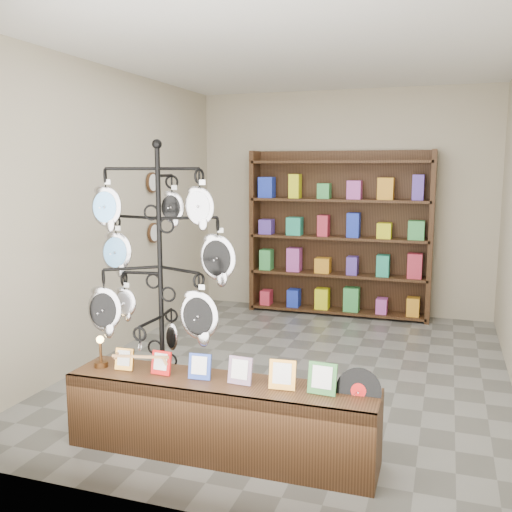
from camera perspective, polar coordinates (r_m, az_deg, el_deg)
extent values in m
plane|color=slate|center=(5.77, 3.85, -11.19)|extent=(5.00, 5.00, 0.00)
plane|color=#ACA18A|center=(7.88, 8.64, 5.27)|extent=(4.00, 0.00, 4.00)
plane|color=#ACA18A|center=(3.10, -7.76, 0.03)|extent=(4.00, 0.00, 4.00)
plane|color=#ACA18A|center=(6.25, -14.06, 4.22)|extent=(0.00, 5.00, 5.00)
plane|color=white|center=(5.52, 4.19, 19.53)|extent=(5.00, 5.00, 0.00)
cylinder|color=black|center=(4.58, -9.16, -16.60)|extent=(0.50, 0.50, 0.03)
cylinder|color=black|center=(4.24, -9.50, -3.75)|extent=(0.04, 0.04, 2.12)
sphere|color=black|center=(4.14, -9.88, 10.97)|extent=(0.07, 0.07, 0.07)
ellipsoid|color=silver|center=(4.54, -8.42, -8.00)|extent=(0.11, 0.05, 0.22)
cube|color=#AE7748|center=(4.09, -11.49, -9.83)|extent=(0.40, 0.11, 0.04)
cube|color=black|center=(4.09, -3.59, -15.86)|extent=(2.16, 0.47, 0.53)
cube|color=#CB882F|center=(4.27, -13.02, -10.02)|extent=(0.14, 0.05, 0.16)
cube|color=red|center=(4.13, -9.45, -10.49)|extent=(0.15, 0.05, 0.17)
cube|color=#263FA5|center=(4.01, -5.64, -10.94)|extent=(0.16, 0.06, 0.18)
cube|color=#E54C33|center=(3.90, -1.59, -11.38)|extent=(0.17, 0.06, 0.19)
cube|color=#CB882F|center=(3.82, 2.66, -11.77)|extent=(0.18, 0.06, 0.20)
cube|color=#337233|center=(3.76, 6.65, -12.07)|extent=(0.19, 0.06, 0.21)
cylinder|color=black|center=(3.80, 10.21, -13.12)|extent=(0.30, 0.07, 0.29)
cylinder|color=red|center=(3.80, 10.21, -13.14)|extent=(0.10, 0.03, 0.10)
cylinder|color=#4C2E15|center=(4.39, -15.23, -10.39)|extent=(0.10, 0.10, 0.04)
cylinder|color=#4C2E15|center=(4.36, -15.27, -9.29)|extent=(0.02, 0.02, 0.14)
sphere|color=#FFBF59|center=(4.33, -15.33, -8.06)|extent=(0.05, 0.05, 0.05)
cube|color=black|center=(7.85, 8.50, 2.34)|extent=(2.40, 0.04, 2.20)
cube|color=black|center=(7.99, -0.07, 2.54)|extent=(0.06, 0.36, 2.20)
cube|color=black|center=(7.58, 17.10, 1.81)|extent=(0.06, 0.36, 2.20)
cube|color=black|center=(7.89, 8.12, -5.39)|extent=(2.36, 0.36, 0.04)
cube|color=black|center=(7.78, 8.20, -1.81)|extent=(2.36, 0.36, 0.03)
cube|color=black|center=(7.70, 8.28, 1.84)|extent=(2.36, 0.36, 0.04)
cube|color=black|center=(7.66, 8.36, 5.56)|extent=(2.36, 0.36, 0.04)
cube|color=black|center=(7.65, 8.44, 9.30)|extent=(2.36, 0.36, 0.04)
cylinder|color=black|center=(6.91, -10.35, 7.24)|extent=(0.03, 0.24, 0.24)
cylinder|color=black|center=(6.95, -10.21, 2.29)|extent=(0.03, 0.24, 0.24)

